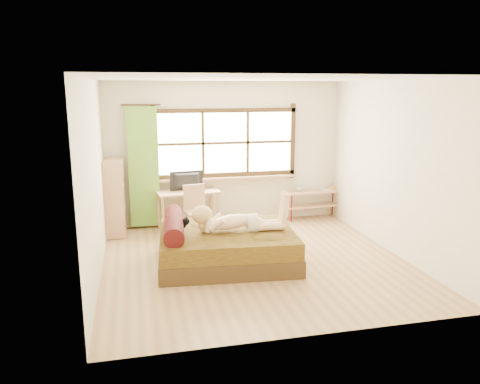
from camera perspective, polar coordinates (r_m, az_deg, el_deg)
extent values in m
plane|color=#9E754C|center=(7.18, 1.82, -8.42)|extent=(4.50, 4.50, 0.00)
plane|color=white|center=(6.70, 1.98, 13.67)|extent=(4.50, 4.50, 0.00)
plane|color=silver|center=(8.98, -1.79, 4.75)|extent=(4.50, 0.00, 4.50)
plane|color=silver|center=(4.73, 8.90, -2.55)|extent=(4.50, 0.00, 4.50)
plane|color=silver|center=(6.61, -17.31, 1.36)|extent=(0.00, 4.50, 4.50)
plane|color=silver|center=(7.70, 18.33, 2.80)|extent=(0.00, 4.50, 4.50)
cube|color=#FFEDBF|center=(8.95, -1.80, 6.01)|extent=(2.60, 0.01, 1.30)
cube|color=tan|center=(8.98, -1.67, 1.71)|extent=(2.80, 0.16, 0.04)
cube|color=#5B9228|center=(8.73, -11.68, 2.93)|extent=(0.55, 0.10, 2.20)
cube|color=#382611|center=(7.09, -1.60, -7.61)|extent=(2.13, 1.76, 0.25)
cube|color=#3D200D|center=(7.01, -1.61, -5.69)|extent=(2.08, 1.73, 0.25)
cylinder|color=black|center=(6.90, -8.08, -3.99)|extent=(0.39, 1.38, 0.28)
cube|color=tan|center=(8.69, -6.36, -0.02)|extent=(1.19, 0.67, 0.04)
cube|color=tan|center=(8.46, -9.35, -2.89)|extent=(0.05, 0.05, 0.68)
cube|color=tan|center=(8.72, -2.65, -2.28)|extent=(0.05, 0.05, 0.68)
cube|color=tan|center=(8.86, -9.90, -2.21)|extent=(0.05, 0.05, 0.68)
cube|color=tan|center=(9.10, -3.47, -1.65)|extent=(0.05, 0.05, 0.68)
imported|color=black|center=(8.70, -6.43, 1.33)|extent=(0.64, 0.17, 0.36)
cube|color=tan|center=(8.33, -5.27, -2.48)|extent=(0.45, 0.45, 0.04)
cube|color=tan|center=(8.44, -5.63, -0.58)|extent=(0.40, 0.09, 0.45)
cube|color=tan|center=(8.19, -6.06, -4.35)|extent=(0.04, 0.04, 0.40)
cube|color=tan|center=(8.28, -3.78, -4.12)|extent=(0.04, 0.04, 0.40)
cube|color=tan|center=(8.51, -6.65, -3.72)|extent=(0.04, 0.04, 0.40)
cube|color=tan|center=(8.59, -4.45, -3.50)|extent=(0.04, 0.04, 0.40)
cube|color=tan|center=(9.45, 8.91, 0.02)|extent=(1.15, 0.38, 0.04)
cube|color=tan|center=(9.51, 8.85, -1.63)|extent=(1.15, 0.38, 0.03)
cylinder|color=maroon|center=(9.19, 6.29, -1.94)|extent=(0.03, 0.03, 0.56)
cylinder|color=maroon|center=(9.65, 11.90, -1.44)|extent=(0.03, 0.03, 0.56)
cylinder|color=maroon|center=(9.39, 5.73, -1.61)|extent=(0.03, 0.03, 0.56)
cylinder|color=maroon|center=(9.84, 11.25, -1.14)|extent=(0.03, 0.03, 0.56)
cube|color=orange|center=(9.63, 11.17, 0.51)|extent=(0.10, 0.10, 0.08)
imported|color=gray|center=(9.32, 7.21, 0.35)|extent=(0.14, 0.14, 0.10)
imported|color=gray|center=(9.52, 10.03, 0.24)|extent=(0.18, 0.24, 0.02)
cube|color=tan|center=(8.69, -14.81, -4.70)|extent=(0.35, 0.56, 0.03)
cube|color=tan|center=(8.57, -14.96, -2.00)|extent=(0.35, 0.56, 0.03)
cube|color=tan|center=(8.48, -15.12, 0.76)|extent=(0.35, 0.56, 0.03)
cube|color=tan|center=(8.41, -15.29, 3.57)|extent=(0.35, 0.56, 0.03)
cube|color=tan|center=(8.25, -15.14, -1.06)|extent=(0.33, 0.04, 1.35)
cube|color=tan|center=(8.79, -14.95, -0.22)|extent=(0.33, 0.04, 1.35)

